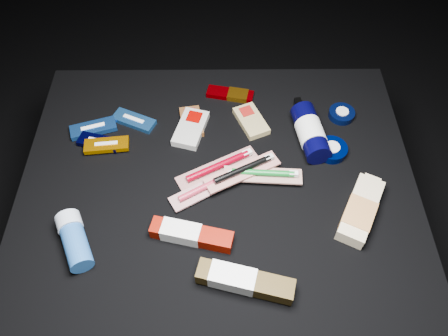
{
  "coord_description": "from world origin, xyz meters",
  "views": [
    {
      "loc": [
        0.01,
        -0.62,
        1.3
      ],
      "look_at": [
        0.01,
        0.01,
        0.42
      ],
      "focal_mm": 35.0,
      "sensor_mm": 36.0,
      "label": 1
    }
  ],
  "objects_px": {
    "deodorant_stick": "(74,240)",
    "toothpaste_carton_red": "(188,234)",
    "lotion_bottle": "(310,132)",
    "bodywash_bottle": "(360,211)"
  },
  "relations": [
    {
      "from": "deodorant_stick",
      "to": "bodywash_bottle",
      "type": "bearing_deg",
      "value": -18.69
    },
    {
      "from": "deodorant_stick",
      "to": "toothpaste_carton_red",
      "type": "bearing_deg",
      "value": -21.1
    },
    {
      "from": "lotion_bottle",
      "to": "toothpaste_carton_red",
      "type": "distance_m",
      "value": 0.42
    },
    {
      "from": "bodywash_bottle",
      "to": "toothpaste_carton_red",
      "type": "height_order",
      "value": "bodywash_bottle"
    },
    {
      "from": "deodorant_stick",
      "to": "toothpaste_carton_red",
      "type": "xyz_separation_m",
      "value": [
        0.25,
        0.02,
        -0.01
      ]
    },
    {
      "from": "lotion_bottle",
      "to": "toothpaste_carton_red",
      "type": "bearing_deg",
      "value": -146.66
    },
    {
      "from": "lotion_bottle",
      "to": "toothpaste_carton_red",
      "type": "relative_size",
      "value": 1.11
    },
    {
      "from": "lotion_bottle",
      "to": "deodorant_stick",
      "type": "height_order",
      "value": "lotion_bottle"
    },
    {
      "from": "lotion_bottle",
      "to": "bodywash_bottle",
      "type": "relative_size",
      "value": 1.12
    },
    {
      "from": "toothpaste_carton_red",
      "to": "deodorant_stick",
      "type": "bearing_deg",
      "value": -162.9
    }
  ]
}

